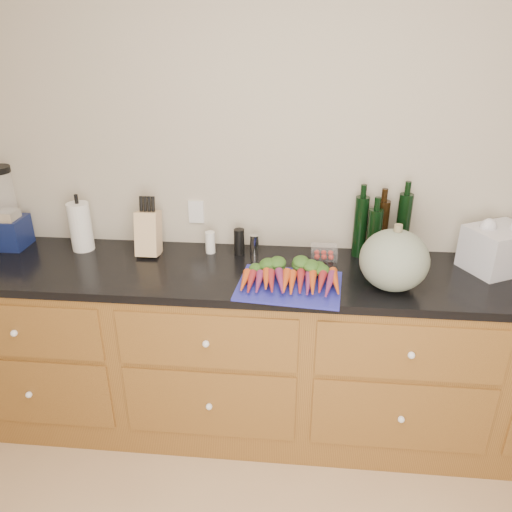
# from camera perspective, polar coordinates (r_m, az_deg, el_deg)

# --- Properties ---
(wall_back) EXTENTS (4.10, 0.05, 2.60)m
(wall_back) POSITION_cam_1_polar(r_m,az_deg,el_deg) (2.58, 6.41, 8.62)
(wall_back) COLOR #B8AD99
(wall_back) RESTS_ON ground
(cabinets) EXTENTS (3.60, 0.64, 0.90)m
(cabinets) POSITION_cam_1_polar(r_m,az_deg,el_deg) (2.65, 5.59, -11.35)
(cabinets) COLOR brown
(cabinets) RESTS_ON ground
(countertop) EXTENTS (3.64, 0.62, 0.04)m
(countertop) POSITION_cam_1_polar(r_m,az_deg,el_deg) (2.41, 6.05, -2.26)
(countertop) COLOR black
(countertop) RESTS_ON cabinets
(cutting_board) EXTENTS (0.49, 0.39, 0.01)m
(cutting_board) POSITION_cam_1_polar(r_m,az_deg,el_deg) (2.26, 3.83, -3.42)
(cutting_board) COLOR #202395
(cutting_board) RESTS_ON countertop
(carrots) EXTENTS (0.45, 0.30, 0.06)m
(carrots) POSITION_cam_1_polar(r_m,az_deg,el_deg) (2.27, 3.88, -2.34)
(carrots) COLOR #CE4B18
(carrots) RESTS_ON cutting_board
(squash) EXTENTS (0.30, 0.30, 0.27)m
(squash) POSITION_cam_1_polar(r_m,az_deg,el_deg) (2.27, 15.51, -0.46)
(squash) COLOR #5E6C5A
(squash) RESTS_ON countertop
(blender_appliance) EXTENTS (0.17, 0.17, 0.43)m
(blender_appliance) POSITION_cam_1_polar(r_m,az_deg,el_deg) (2.90, -26.75, 4.42)
(blender_appliance) COLOR #0F1847
(blender_appliance) RESTS_ON countertop
(paper_towel) EXTENTS (0.11, 0.11, 0.25)m
(paper_towel) POSITION_cam_1_polar(r_m,az_deg,el_deg) (2.74, -19.41, 3.18)
(paper_towel) COLOR white
(paper_towel) RESTS_ON countertop
(knife_block) EXTENTS (0.11, 0.11, 0.22)m
(knife_block) POSITION_cam_1_polar(r_m,az_deg,el_deg) (2.60, -12.19, 2.55)
(knife_block) COLOR #D1BA7A
(knife_block) RESTS_ON countertop
(grinder_salt) EXTENTS (0.05, 0.05, 0.11)m
(grinder_salt) POSITION_cam_1_polar(r_m,az_deg,el_deg) (2.58, -5.25, 1.56)
(grinder_salt) COLOR silver
(grinder_salt) RESTS_ON countertop
(grinder_pepper) EXTENTS (0.05, 0.05, 0.13)m
(grinder_pepper) POSITION_cam_1_polar(r_m,az_deg,el_deg) (2.56, -1.93, 1.65)
(grinder_pepper) COLOR black
(grinder_pepper) RESTS_ON countertop
(canister_chrome) EXTENTS (0.05, 0.05, 0.11)m
(canister_chrome) POSITION_cam_1_polar(r_m,az_deg,el_deg) (2.55, -0.18, 1.29)
(canister_chrome) COLOR silver
(canister_chrome) RESTS_ON countertop
(tomato_box) EXTENTS (0.13, 0.10, 0.06)m
(tomato_box) POSITION_cam_1_polar(r_m,az_deg,el_deg) (2.55, 7.78, 0.43)
(tomato_box) COLOR white
(tomato_box) RESTS_ON countertop
(bottles) EXTENTS (0.28, 0.14, 0.33)m
(bottles) POSITION_cam_1_polar(r_m,az_deg,el_deg) (2.56, 13.99, 3.01)
(bottles) COLOR black
(bottles) RESTS_ON countertop
(grocery_bag) EXTENTS (0.36, 0.34, 0.21)m
(grocery_bag) POSITION_cam_1_polar(r_m,az_deg,el_deg) (2.64, 25.95, 0.73)
(grocery_bag) COLOR silver
(grocery_bag) RESTS_ON countertop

